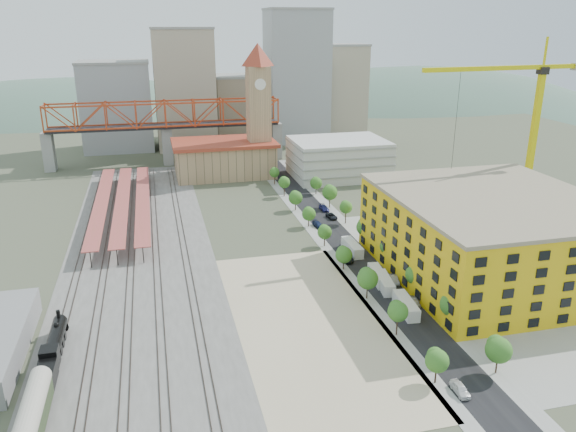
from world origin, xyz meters
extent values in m
plane|color=#474C38|center=(0.00, 0.00, 0.00)|extent=(400.00, 400.00, 0.00)
cube|color=#605E59|center=(-36.00, 17.50, 0.03)|extent=(36.00, 165.00, 0.06)
cube|color=tan|center=(-4.00, -31.50, 0.03)|extent=(28.00, 67.00, 0.06)
cube|color=black|center=(16.00, 15.00, 0.03)|extent=(12.00, 170.00, 0.06)
cube|color=gray|center=(10.50, 15.00, 0.02)|extent=(3.00, 170.00, 0.04)
cube|color=gray|center=(21.50, 15.00, 0.02)|extent=(3.00, 170.00, 0.04)
cube|color=gray|center=(45.00, -20.00, 0.03)|extent=(50.00, 90.00, 0.06)
cube|color=#382B23|center=(-50.72, 17.50, 0.15)|extent=(0.12, 160.00, 0.18)
cube|color=#382B23|center=(-49.28, 17.50, 0.15)|extent=(0.12, 160.00, 0.18)
cube|color=#382B23|center=(-44.72, 17.50, 0.15)|extent=(0.12, 160.00, 0.18)
cube|color=#382B23|center=(-43.28, 17.50, 0.15)|extent=(0.12, 160.00, 0.18)
cube|color=#382B23|center=(-38.72, 17.50, 0.15)|extent=(0.12, 160.00, 0.18)
cube|color=#382B23|center=(-37.28, 17.50, 0.15)|extent=(0.12, 160.00, 0.18)
cube|color=#382B23|center=(-32.72, 17.50, 0.15)|extent=(0.12, 160.00, 0.18)
cube|color=#382B23|center=(-31.28, 17.50, 0.15)|extent=(0.12, 160.00, 0.18)
cube|color=#382B23|center=(-25.72, 17.50, 0.15)|extent=(0.12, 160.00, 0.18)
cube|color=#382B23|center=(-24.28, 17.50, 0.15)|extent=(0.12, 160.00, 0.18)
cube|color=#B14445|center=(-47.00, 45.00, 4.00)|extent=(4.00, 80.00, 0.25)
cylinder|color=black|center=(-47.00, 45.00, 2.00)|extent=(0.24, 0.24, 4.00)
cube|color=#B14445|center=(-41.00, 45.00, 4.00)|extent=(4.00, 80.00, 0.25)
cylinder|color=black|center=(-41.00, 45.00, 2.00)|extent=(0.24, 0.24, 4.00)
cube|color=#B14445|center=(-35.00, 45.00, 4.00)|extent=(4.00, 80.00, 0.25)
cylinder|color=black|center=(-35.00, 45.00, 2.00)|extent=(0.24, 0.24, 4.00)
cube|color=tan|center=(-5.00, 82.00, 6.00)|extent=(36.00, 22.00, 12.00)
cube|color=#973321|center=(-5.00, 82.00, 12.50)|extent=(38.00, 24.00, 1.20)
cube|color=tan|center=(8.00, 80.00, 20.00)|extent=(8.00, 8.00, 40.00)
pyramid|color=#973321|center=(8.00, 80.00, 48.00)|extent=(12.00, 12.00, 8.00)
cylinder|color=white|center=(8.00, 75.90, 34.00)|extent=(4.00, 0.30, 4.00)
cube|color=silver|center=(36.00, 70.00, 7.00)|extent=(34.00, 26.00, 14.00)
cube|color=gray|center=(-70.00, 105.00, 7.50)|extent=(4.00, 6.00, 15.00)
cube|color=gray|center=(20.00, 105.00, 7.50)|extent=(4.00, 6.00, 15.00)
cube|color=gray|center=(-25.00, 105.00, 7.50)|extent=(4.00, 6.00, 15.00)
cube|color=black|center=(-25.00, 105.00, 15.50)|extent=(90.00, 9.00, 1.00)
cube|color=yellow|center=(42.00, -20.00, 9.00)|extent=(44.00, 50.00, 18.00)
cube|color=gray|center=(42.00, -20.00, 18.40)|extent=(44.60, 50.60, 0.80)
cube|color=#9EA0A3|center=(-45.00, 140.00, 19.00)|extent=(30.00, 25.00, 38.00)
cube|color=#B2A58C|center=(-15.00, 135.00, 26.00)|extent=(26.00, 22.00, 52.00)
cube|color=gray|center=(12.00, 150.00, 15.00)|extent=(24.00, 24.00, 30.00)
cube|color=#9EA0A3|center=(38.00, 140.00, 30.00)|extent=(28.00, 22.00, 60.00)
cube|color=#B2A58C|center=(62.00, 145.00, 22.00)|extent=(22.00, 20.00, 44.00)
cube|color=brown|center=(-2.00, 160.00, 13.00)|extent=(20.00, 20.00, 26.00)
ellipsoid|color=#4C6B59|center=(-80.00, 260.00, -68.00)|extent=(396.00, 216.00, 180.00)
ellipsoid|color=#4C6B59|center=(40.00, 260.00, -92.00)|extent=(484.00, 264.00, 220.00)
ellipsoid|color=#4C6B59|center=(160.00, 260.00, -70.00)|extent=(418.00, 228.00, 190.00)
cylinder|color=black|center=(-50.00, -30.11, 2.43)|extent=(2.54, 12.17, 2.54)
cube|color=black|center=(-50.00, -36.71, 2.64)|extent=(2.84, 3.04, 3.25)
cylinder|color=black|center=(-50.00, -25.04, 4.26)|extent=(0.71, 0.71, 1.62)
sphere|color=black|center=(-50.00, -28.09, 3.75)|extent=(1.01, 1.01, 1.01)
cone|color=black|center=(-50.00, -23.22, 0.91)|extent=(2.64, 1.62, 2.64)
cube|color=black|center=(-50.00, -41.27, 2.03)|extent=(2.84, 6.09, 2.84)
cube|color=#23311B|center=(-50.00, -53.11, 2.43)|extent=(2.94, 18.26, 3.25)
cylinder|color=#ADA899|center=(-50.00, -53.11, 4.16)|extent=(3.14, 18.26, 3.14)
cube|color=yellow|center=(69.39, 6.31, 21.05)|extent=(1.50, 1.50, 42.09)
cube|color=black|center=(69.39, 6.31, 43.03)|extent=(2.34, 2.34, 1.87)
cube|color=yellow|center=(51.67, 4.92, 43.96)|extent=(35.52, 3.88, 1.12)
cube|color=yellow|center=(74.98, 6.74, 43.96)|extent=(11.28, 1.99, 1.12)
cube|color=yellow|center=(69.39, 6.31, 47.70)|extent=(0.47, 0.47, 7.48)
cube|color=silver|center=(16.00, -32.16, 1.32)|extent=(3.45, 9.87, 2.65)
cube|color=silver|center=(16.00, -21.37, 1.28)|extent=(3.88, 9.61, 2.56)
cube|color=silver|center=(16.00, -17.72, 1.29)|extent=(3.48, 9.61, 2.57)
cube|color=silver|center=(16.00, -0.78, 1.34)|extent=(2.62, 9.82, 2.69)
imported|color=white|center=(13.00, -58.37, 0.76)|extent=(1.92, 4.53, 1.53)
imported|color=#A0A0A5|center=(13.00, -16.63, 0.73)|extent=(2.12, 4.58, 1.45)
imported|color=black|center=(13.00, -5.27, 0.78)|extent=(3.20, 5.88, 1.56)
imported|color=navy|center=(13.00, 19.43, 0.69)|extent=(2.56, 4.94, 1.37)
imported|color=#BCBCBC|center=(19.00, -29.98, 0.71)|extent=(2.25, 4.38, 1.42)
imported|color=gray|center=(19.00, -19.46, 0.79)|extent=(2.43, 5.02, 1.59)
imported|color=black|center=(19.00, 25.14, 0.69)|extent=(2.72, 5.13, 1.37)
imported|color=navy|center=(19.00, 32.81, 0.76)|extent=(2.33, 5.32, 1.52)
camera|label=1|loc=(-30.69, -123.70, 55.06)|focal=35.00mm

